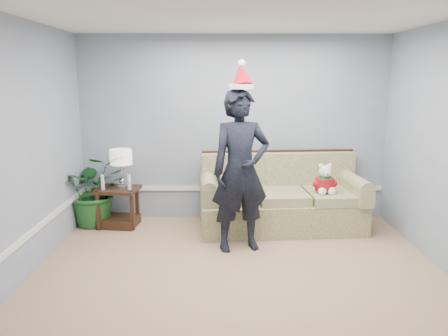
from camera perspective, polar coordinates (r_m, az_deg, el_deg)
room_shell at (r=3.98m, az=2.30°, el=0.98°), size 4.54×5.04×2.74m
wainscot_trim at (r=5.43m, az=-10.94°, el=-6.08°), size 4.49×4.99×0.06m
sofa at (r=6.24m, az=7.36°, el=-4.37°), size 2.30×1.12×1.05m
side_table at (r=6.45m, az=-13.61°, el=-5.50°), size 0.64×0.56×0.56m
table_lamp at (r=6.27m, az=-13.31°, el=1.21°), size 0.31×0.31×0.55m
candle_pair at (r=6.25m, az=-13.94°, el=-1.88°), size 0.42×0.05×0.21m
houseplant at (r=6.52m, az=-16.54°, el=-2.73°), size 1.17×1.10×1.04m
man at (r=5.26m, az=2.18°, el=-0.41°), size 0.82×0.65×1.97m
santa_hat at (r=5.16m, az=2.27°, el=11.88°), size 0.38×0.41×0.34m
teddy_bear at (r=6.06m, az=13.01°, el=-1.84°), size 0.28×0.30×0.42m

